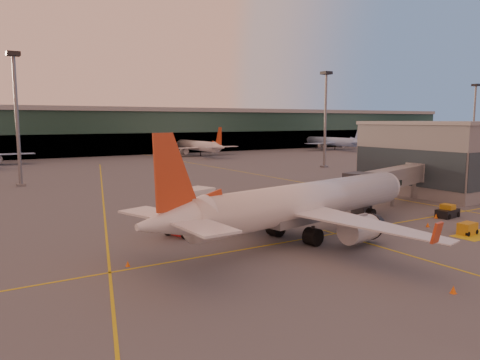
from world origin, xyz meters
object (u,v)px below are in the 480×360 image
main_airplane (300,204)px  gpu_cart (467,229)px  catering_truck (188,209)px  pushback_tug (448,212)px

main_airplane → gpu_cart: bearing=-36.4°
main_airplane → gpu_cart: (17.33, -8.48, -3.17)m
main_airplane → catering_truck: bearing=127.7°
catering_truck → pushback_tug: (33.18, -9.93, -2.18)m
catering_truck → gpu_cart: (26.62, -16.86, -2.23)m
pushback_tug → catering_truck: bearing=156.4°
gpu_cart → pushback_tug: pushback_tug is taller
catering_truck → gpu_cart: catering_truck is taller
gpu_cart → pushback_tug: (6.56, 6.93, 0.05)m
catering_truck → pushback_tug: catering_truck is taller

